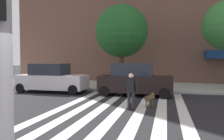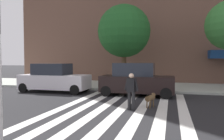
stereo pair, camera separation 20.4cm
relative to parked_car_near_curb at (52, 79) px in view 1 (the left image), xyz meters
name	(u,v)px [view 1 (the left image)]	position (x,y,z in m)	size (l,w,h in m)	color
ground_plane	(126,113)	(6.16, -4.64, -0.94)	(160.00, 160.00, 0.00)	#232326
sidewalk_far	(146,86)	(6.16, 4.50, -0.87)	(80.00, 6.00, 0.15)	#A9B0A5
crosswalk_stripes	(117,113)	(5.79, -4.64, -0.94)	(5.85, 11.67, 0.01)	silver
parked_car_near_curb	(52,79)	(0.00, 0.00, 0.00)	(4.86, 1.96, 2.01)	silver
parked_car_behind_first	(135,80)	(5.84, 0.00, 0.04)	(4.55, 1.93, 2.06)	black
street_tree_nearest	(122,31)	(4.24, 3.59, 3.63)	(4.24, 4.24, 6.56)	#4C3823
pedestrian_dog_walker	(131,89)	(6.26, -3.96, -0.02)	(0.70, 0.34, 1.64)	black
dog_on_leash	(150,98)	(7.04, -3.18, -0.50)	(0.46, 1.02, 0.65)	brown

